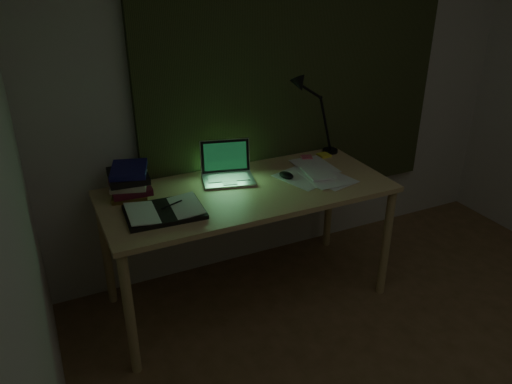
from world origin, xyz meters
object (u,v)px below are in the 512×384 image
desk_lamp (333,113)px  desk (248,245)px  book_stack (129,180)px  laptop (228,164)px  open_textbook (164,211)px  loose_papers (309,174)px

desk_lamp → desk: bearing=-147.1°
desk → book_stack: book_stack is taller
desk → desk_lamp: bearing=21.3°
laptop → open_textbook: size_ratio=0.85×
open_textbook → desk_lamp: desk_lamp is taller
desk_lamp → book_stack: bearing=-165.3°
laptop → book_stack: laptop is taller
laptop → loose_papers: 0.52m
loose_papers → open_textbook: bearing=-173.4°
open_textbook → book_stack: 0.35m
book_stack → desk_lamp: bearing=3.0°
book_stack → laptop: bearing=-7.6°
open_textbook → loose_papers: 0.98m
open_textbook → desk_lamp: size_ratio=0.72×
book_stack → open_textbook: bearing=-71.4°
laptop → open_textbook: laptop is taller
laptop → book_stack: size_ratio=1.34×
laptop → desk_lamp: bearing=24.4°
desk_lamp → open_textbook: bearing=-151.4°
loose_papers → desk: bearing=-178.0°
laptop → open_textbook: bearing=-138.5°
laptop → loose_papers: bearing=-1.1°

